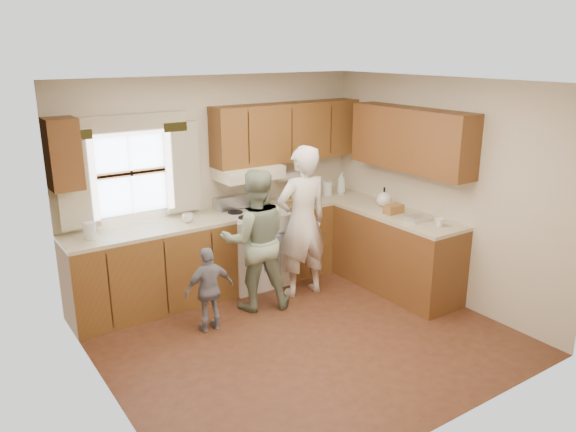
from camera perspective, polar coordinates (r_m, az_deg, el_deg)
room at (r=5.31m, az=1.53°, el=-0.18°), size 3.80×3.80×3.80m
kitchen_fixtures at (r=6.61m, az=0.40°, el=-0.46°), size 3.80×2.25×2.15m
stove at (r=6.85m, az=-3.49°, el=-3.13°), size 0.76×0.67×1.07m
woman_left at (r=6.41m, az=1.47°, el=-0.59°), size 0.67×0.47×1.77m
woman_right at (r=6.12m, az=-3.33°, el=-2.44°), size 0.93×0.83×1.57m
child at (r=5.78m, az=-7.99°, el=-7.39°), size 0.53×0.24×0.89m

